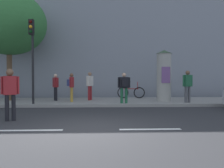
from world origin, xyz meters
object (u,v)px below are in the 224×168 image
(poster_column, at_px, (164,75))
(pedestrian_with_bag, at_px, (56,85))
(bicycle_leaning, at_px, (131,92))
(pedestrian_in_red_top, at_px, (10,90))
(pedestrian_near_pole, at_px, (188,84))
(street_tree, at_px, (9,23))
(pedestrian_in_light_jacket, at_px, (90,84))
(pedestrian_in_dark_shirt, at_px, (71,85))
(pedestrian_tallest, at_px, (124,85))
(traffic_light, at_px, (32,48))

(poster_column, height_order, pedestrian_with_bag, poster_column)
(pedestrian_with_bag, distance_m, bicycle_leaning, 4.80)
(pedestrian_in_red_top, height_order, bicycle_leaning, pedestrian_in_red_top)
(pedestrian_near_pole, xyz_separation_m, pedestrian_with_bag, (-7.27, 1.30, -0.13))
(street_tree, xyz_separation_m, pedestrian_in_light_jacket, (4.70, -0.06, -3.51))
(pedestrian_in_red_top, relative_size, pedestrian_in_dark_shirt, 1.14)
(pedestrian_in_red_top, relative_size, pedestrian_tallest, 1.13)
(pedestrian_in_dark_shirt, relative_size, pedestrian_in_light_jacket, 0.95)
(poster_column, height_order, pedestrian_in_light_jacket, poster_column)
(pedestrian_in_dark_shirt, relative_size, pedestrian_with_bag, 1.02)
(poster_column, bearing_deg, pedestrian_in_dark_shirt, -178.01)
(street_tree, xyz_separation_m, pedestrian_with_bag, (2.73, -0.29, -3.60))
(pedestrian_near_pole, height_order, pedestrian_tallest, pedestrian_near_pole)
(pedestrian_with_bag, xyz_separation_m, bicycle_leaning, (4.56, 1.42, -0.50))
(traffic_light, distance_m, poster_column, 7.30)
(pedestrian_in_red_top, xyz_separation_m, pedestrian_with_bag, (0.48, 5.43, -0.03))
(street_tree, height_order, pedestrian_near_pole, street_tree)
(traffic_light, height_order, pedestrian_near_pole, traffic_light)
(bicycle_leaning, bearing_deg, pedestrian_tallest, -103.80)
(pedestrian_in_dark_shirt, bearing_deg, bicycle_leaning, 29.18)
(pedestrian_near_pole, bearing_deg, pedestrian_in_dark_shirt, 173.54)
(pedestrian_in_red_top, height_order, pedestrian_near_pole, pedestrian_near_pole)
(pedestrian_in_dark_shirt, bearing_deg, pedestrian_tallest, -18.15)
(pedestrian_with_bag, bearing_deg, pedestrian_in_light_jacket, 6.54)
(pedestrian_with_bag, bearing_deg, pedestrian_tallest, -21.62)
(traffic_light, distance_m, pedestrian_near_pole, 8.31)
(traffic_light, distance_m, pedestrian_in_dark_shirt, 2.85)
(pedestrian_in_red_top, distance_m, bicycle_leaning, 8.52)
(traffic_light, height_order, pedestrian_in_light_jacket, traffic_light)
(traffic_light, relative_size, pedestrian_in_dark_shirt, 2.67)
(pedestrian_near_pole, distance_m, pedestrian_in_dark_shirt, 6.34)
(traffic_light, xyz_separation_m, poster_column, (7.05, 1.30, -1.38))
(bicycle_leaning, bearing_deg, traffic_light, -149.91)
(traffic_light, distance_m, pedestrian_tallest, 5.04)
(pedestrian_in_red_top, bearing_deg, pedestrian_near_pole, 28.10)
(pedestrian_in_red_top, distance_m, pedestrian_in_light_jacket, 6.17)
(pedestrian_in_red_top, distance_m, pedestrian_tallest, 5.83)
(street_tree, distance_m, pedestrian_tallest, 7.67)
(pedestrian_near_pole, height_order, pedestrian_in_dark_shirt, pedestrian_near_pole)
(traffic_light, bearing_deg, pedestrian_in_light_jacket, 34.63)
(pedestrian_in_dark_shirt, height_order, pedestrian_in_light_jacket, pedestrian_in_light_jacket)
(street_tree, height_order, pedestrian_with_bag, street_tree)
(pedestrian_with_bag, bearing_deg, poster_column, -3.69)
(pedestrian_tallest, height_order, bicycle_leaning, pedestrian_tallest)
(traffic_light, relative_size, pedestrian_near_pole, 2.46)
(poster_column, bearing_deg, street_tree, 175.60)
(pedestrian_near_pole, distance_m, pedestrian_with_bag, 7.39)
(pedestrian_near_pole, height_order, pedestrian_with_bag, pedestrian_near_pole)
(pedestrian_with_bag, distance_m, pedestrian_in_light_jacket, 1.98)
(street_tree, xyz_separation_m, pedestrian_near_pole, (10.00, -1.58, -3.47))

